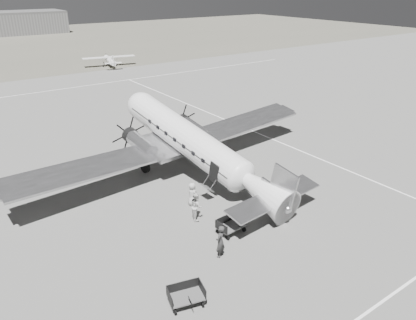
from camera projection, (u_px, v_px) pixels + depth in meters
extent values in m
plane|color=slate|center=(213.00, 195.00, 30.63)|extent=(260.00, 260.00, 0.00)
cube|color=white|center=(377.00, 305.00, 20.18)|extent=(60.00, 0.15, 0.01)
cube|color=white|center=(319.00, 158.00, 36.99)|extent=(0.15, 80.00, 0.01)
cube|color=white|center=(55.00, 90.00, 60.48)|extent=(90.00, 0.15, 0.01)
imported|color=#2F2F2F|center=(220.00, 241.00, 23.41)|extent=(0.89, 0.80, 2.03)
imported|color=silver|center=(196.00, 206.00, 27.18)|extent=(1.04, 1.16, 1.97)
imported|color=#BABAB8|center=(192.00, 194.00, 28.91)|extent=(0.60, 0.89, 1.76)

